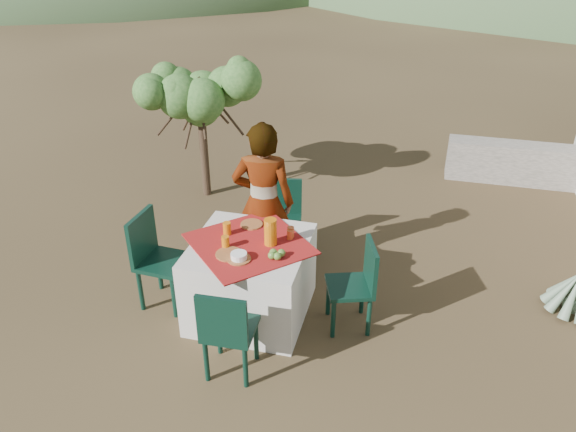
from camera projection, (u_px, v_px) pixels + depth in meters
The scene contains 20 objects.
ground at pixel (206, 290), 5.63m from camera, with size 160.00×160.00×0.00m, color #312416.
table at pixel (251, 278), 5.15m from camera, with size 1.30×1.30×0.76m.
chair_far at pixel (283, 214), 6.03m from camera, with size 0.46×0.46×0.84m.
chair_near at pixel (227, 330), 4.38m from camera, with size 0.41×0.41×0.87m.
chair_left at pixel (155, 256), 5.23m from camera, with size 0.46×0.46×0.94m.
chair_right at pixel (358, 282), 4.95m from camera, with size 0.50×0.50×0.85m.
person at pixel (263, 203), 5.47m from camera, with size 0.61×0.40×1.67m, color #8C6651.
shrub_tree at pixel (205, 101), 6.89m from camera, with size 1.36×1.34×1.60m.
stone_wall at pixel (546, 166), 7.60m from camera, with size 2.60×0.35×0.55m, color gray.
plate_far at pixel (252, 224), 5.24m from camera, with size 0.21×0.21×0.01m, color brown.
plate_near at pixel (229, 254), 4.80m from camera, with size 0.24×0.24×0.01m, color brown.
glass_far at pixel (227, 228), 5.07m from camera, with size 0.07×0.07×0.12m, color orange.
glass_near at pixel (225, 242), 4.88m from camera, with size 0.07×0.07×0.11m, color orange.
juice_pitcher at pixel (270, 232), 4.89m from camera, with size 0.11×0.11×0.25m, color orange.
bowl_plate at pixel (239, 259), 4.73m from camera, with size 0.21×0.21×0.01m, color brown.
white_bowl at pixel (239, 256), 4.72m from camera, with size 0.14×0.14×0.05m, color white.
jar_left at pixel (290, 234), 5.01m from camera, with size 0.06×0.06×0.09m, color #C85223.
jar_right at pixel (291, 232), 5.04m from camera, with size 0.06×0.06×0.10m, color #C85223.
napkin_holder at pixel (272, 238), 4.94m from camera, with size 0.07×0.04×0.09m, color white.
fruit_cluster at pixel (276, 254), 4.75m from camera, with size 0.14×0.13×0.07m.
Camera 1 is at (1.91, -4.21, 3.40)m, focal length 35.00 mm.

